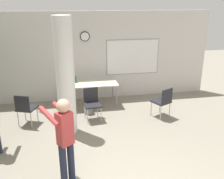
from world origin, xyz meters
The scene contains 9 objects.
wall_back centered at (0.03, 5.06, 1.40)m, with size 8.00×0.15×2.80m.
support_pillar centered at (-0.75, 2.88, 1.40)m, with size 0.43×0.43×2.80m.
folding_table centered at (0.00, 4.39, 0.68)m, with size 1.58×0.74×0.73m.
bottle_on_table centered at (-0.46, 4.53, 0.82)m, with size 0.07×0.07×0.22m.
waste_bin centered at (-0.17, 3.83, 0.17)m, with size 0.25×0.25×0.35m.
chair_near_pillar centered at (-1.81, 3.41, 0.51)m, with size 0.57×0.57×0.87m.
chair_table_front centered at (-0.09, 3.45, 0.51)m, with size 0.49×0.49×0.87m.
chair_mid_room centered at (1.84, 3.21, 0.51)m, with size 0.59×0.59×0.87m.
person_playing_front centered at (-0.81, 0.96, 0.96)m, with size 0.59×0.65×1.63m.
Camera 1 is at (-0.70, -2.77, 3.10)m, focal length 40.00 mm.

